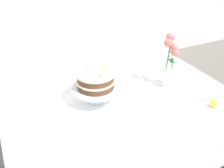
{
  "coord_description": "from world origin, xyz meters",
  "views": [
    {
      "loc": [
        -0.62,
        -1.13,
        1.62
      ],
      "look_at": [
        -0.06,
        0.02,
        0.86
      ],
      "focal_mm": 40.89,
      "sensor_mm": 36.0,
      "label": 1
    }
  ],
  "objects": [
    {
      "name": "linen_napkin",
      "position": [
        -0.14,
        0.06,
        0.74
      ],
      "size": [
        0.35,
        0.35,
        0.0
      ],
      "primitive_type": "cube",
      "rotation": [
        0.0,
        0.0,
        0.09
      ],
      "color": "white",
      "rests_on": "dining_table"
    },
    {
      "name": "flower_vase",
      "position": [
        0.35,
        0.02,
        0.9
      ],
      "size": [
        0.11,
        0.11,
        0.36
      ],
      "color": "silver",
      "rests_on": "dining_table"
    },
    {
      "name": "cake_stand",
      "position": [
        -0.14,
        0.06,
        0.82
      ],
      "size": [
        0.29,
        0.29,
        0.1
      ],
      "color": "silver",
      "rests_on": "linen_napkin"
    },
    {
      "name": "dining_table",
      "position": [
        0.0,
        -0.02,
        0.65
      ],
      "size": [
        1.4,
        1.0,
        0.74
      ],
      "color": "white",
      "rests_on": "ground"
    },
    {
      "name": "fallen_rose",
      "position": [
        0.45,
        -0.29,
        0.76
      ],
      "size": [
        0.12,
        0.1,
        0.05
      ],
      "color": "#2D6028",
      "rests_on": "dining_table"
    },
    {
      "name": "layer_cake",
      "position": [
        -0.14,
        0.06,
        0.89
      ],
      "size": [
        0.23,
        0.23,
        0.11
      ],
      "color": "brown",
      "rests_on": "cake_stand"
    }
  ]
}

